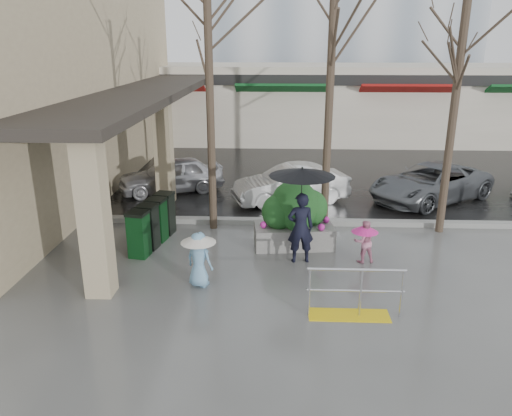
# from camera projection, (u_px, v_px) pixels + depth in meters

# --- Properties ---
(ground) EXTENTS (120.00, 120.00, 0.00)m
(ground) POSITION_uv_depth(u_px,v_px,m) (283.00, 286.00, 11.08)
(ground) COLOR #51514F
(ground) RESTS_ON ground
(street_asphalt) EXTENTS (120.00, 36.00, 0.01)m
(street_asphalt) POSITION_uv_depth(u_px,v_px,m) (281.00, 127.00, 31.93)
(street_asphalt) COLOR black
(street_asphalt) RESTS_ON ground
(curb) EXTENTS (120.00, 0.30, 0.15)m
(curb) POSITION_uv_depth(u_px,v_px,m) (282.00, 222.00, 14.85)
(curb) COLOR gray
(curb) RESTS_ON ground
(near_building) EXTENTS (6.00, 18.00, 8.00)m
(near_building) POSITION_uv_depth(u_px,v_px,m) (31.00, 76.00, 17.78)
(near_building) COLOR tan
(near_building) RESTS_ON ground
(canopy_slab) EXTENTS (2.80, 18.00, 0.25)m
(canopy_slab) POSITION_uv_depth(u_px,v_px,m) (148.00, 87.00, 17.72)
(canopy_slab) COLOR #2D2823
(canopy_slab) RESTS_ON pillar_front
(pillar_front) EXTENTS (0.55, 0.55, 3.50)m
(pillar_front) POSITION_uv_depth(u_px,v_px,m) (94.00, 217.00, 10.22)
(pillar_front) COLOR tan
(pillar_front) RESTS_ON ground
(pillar_back) EXTENTS (0.55, 0.55, 3.50)m
(pillar_back) POSITION_uv_depth(u_px,v_px,m) (164.00, 151.00, 16.38)
(pillar_back) COLOR tan
(pillar_back) RESTS_ON ground
(storefront_row) EXTENTS (34.00, 6.74, 4.00)m
(storefront_row) POSITION_uv_depth(u_px,v_px,m) (318.00, 102.00, 27.39)
(storefront_row) COLOR beige
(storefront_row) RESTS_ON ground
(handrail) EXTENTS (1.90, 0.50, 1.03)m
(handrail) POSITION_uv_depth(u_px,v_px,m) (353.00, 299.00, 9.77)
(handrail) COLOR yellow
(handrail) RESTS_ON ground
(tree_west) EXTENTS (3.20, 3.20, 6.80)m
(tree_west) POSITION_uv_depth(u_px,v_px,m) (208.00, 45.00, 12.97)
(tree_west) COLOR #382B21
(tree_west) RESTS_ON ground
(tree_midwest) EXTENTS (3.20, 3.20, 7.00)m
(tree_midwest) POSITION_uv_depth(u_px,v_px,m) (332.00, 39.00, 12.79)
(tree_midwest) COLOR #382B21
(tree_midwest) RESTS_ON ground
(tree_mideast) EXTENTS (3.20, 3.20, 6.50)m
(tree_mideast) POSITION_uv_depth(u_px,v_px,m) (461.00, 54.00, 12.77)
(tree_mideast) COLOR #382B21
(tree_mideast) RESTS_ON ground
(woman) EXTENTS (1.57, 1.57, 2.40)m
(woman) POSITION_uv_depth(u_px,v_px,m) (301.00, 202.00, 11.85)
(woman) COLOR black
(woman) RESTS_ON ground
(child_pink) EXTENTS (0.66, 0.66, 1.08)m
(child_pink) POSITION_uv_depth(u_px,v_px,m) (364.00, 238.00, 12.12)
(child_pink) COLOR pink
(child_pink) RESTS_ON ground
(child_blue) EXTENTS (0.78, 0.78, 1.26)m
(child_blue) POSITION_uv_depth(u_px,v_px,m) (199.00, 254.00, 10.89)
(child_blue) COLOR #6FA1C6
(child_blue) RESTS_ON ground
(planter) EXTENTS (2.15, 1.27, 1.80)m
(planter) POSITION_uv_depth(u_px,v_px,m) (295.00, 215.00, 13.04)
(planter) COLOR slate
(planter) RESTS_ON ground
(news_boxes) EXTENTS (0.86, 2.18, 1.19)m
(news_boxes) POSITION_uv_depth(u_px,v_px,m) (153.00, 223.00, 13.21)
(news_boxes) COLOR #0D3916
(news_boxes) RESTS_ON ground
(car_a) EXTENTS (3.99, 2.75, 1.26)m
(car_a) POSITION_uv_depth(u_px,v_px,m) (171.00, 175.00, 17.86)
(car_a) COLOR silver
(car_a) RESTS_ON ground
(car_b) EXTENTS (4.05, 2.52, 1.26)m
(car_b) POSITION_uv_depth(u_px,v_px,m) (291.00, 184.00, 16.68)
(car_b) COLOR silver
(car_b) RESTS_ON ground
(car_c) EXTENTS (4.91, 4.31, 1.26)m
(car_c) POSITION_uv_depth(u_px,v_px,m) (431.00, 183.00, 16.88)
(car_c) COLOR slate
(car_c) RESTS_ON ground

